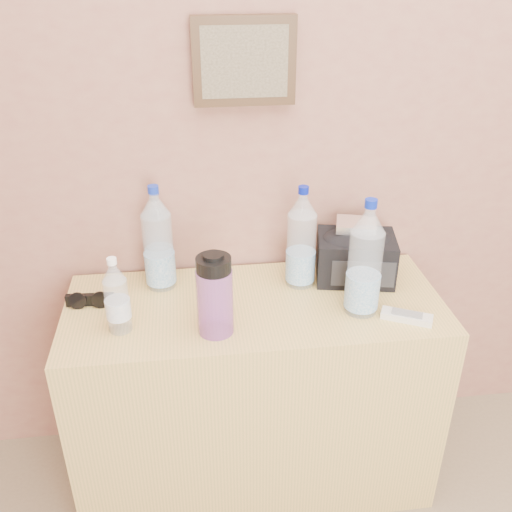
{
  "coord_description": "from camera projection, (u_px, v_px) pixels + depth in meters",
  "views": [
    {
      "loc": [
        -0.51,
        0.28,
        1.69
      ],
      "look_at": [
        -0.33,
        1.71,
        0.91
      ],
      "focal_mm": 40.0,
      "sensor_mm": 36.0,
      "label": 1
    }
  ],
  "objects": [
    {
      "name": "nalgene_bottle",
      "position": [
        215.0,
        294.0,
        1.57
      ],
      "size": [
        0.1,
        0.1,
        0.25
      ],
      "rotation": [
        0.0,
        0.0,
        -0.28
      ],
      "color": "purple",
      "rests_on": "dresser"
    },
    {
      "name": "picture_frame",
      "position": [
        244.0,
        61.0,
        1.64
      ],
      "size": [
        0.3,
        0.03,
        0.25
      ],
      "primitive_type": null,
      "color": "#382311",
      "rests_on": "room_shell"
    },
    {
      "name": "toiletry_bag",
      "position": [
        356.0,
        255.0,
        1.85
      ],
      "size": [
        0.28,
        0.22,
        0.17
      ],
      "primitive_type": null,
      "rotation": [
        0.0,
        0.0,
        -0.19
      ],
      "color": "black",
      "rests_on": "dresser"
    },
    {
      "name": "sunglasses",
      "position": [
        90.0,
        300.0,
        1.73
      ],
      "size": [
        0.15,
        0.06,
        0.04
      ],
      "primitive_type": null,
      "rotation": [
        0.0,
        0.0,
        -0.06
      ],
      "color": "black",
      "rests_on": "dresser"
    },
    {
      "name": "pet_large_b",
      "position": [
        158.0,
        240.0,
        1.82
      ],
      "size": [
        0.09,
        0.09,
        0.32
      ],
      "rotation": [
        0.0,
        0.0,
        -0.02
      ],
      "color": "silver",
      "rests_on": "dresser"
    },
    {
      "name": "pet_large_a",
      "position": [
        158.0,
        243.0,
        1.77
      ],
      "size": [
        0.09,
        0.09,
        0.34
      ],
      "rotation": [
        0.0,
        0.0,
        -0.19
      ],
      "color": "white",
      "rests_on": "dresser"
    },
    {
      "name": "dresser",
      "position": [
        255.0,
        393.0,
        1.92
      ],
      "size": [
        1.16,
        0.48,
        0.73
      ],
      "primitive_type": "cube",
      "color": "#A8884A",
      "rests_on": "ground"
    },
    {
      "name": "foil_packet",
      "position": [
        356.0,
        225.0,
        1.82
      ],
      "size": [
        0.15,
        0.13,
        0.03
      ],
      "primitive_type": "cube",
      "rotation": [
        0.0,
        0.0,
        -0.28
      ],
      "color": "silver",
      "rests_on": "toiletry_bag"
    },
    {
      "name": "pet_large_c",
      "position": [
        301.0,
        242.0,
        1.79
      ],
      "size": [
        0.09,
        0.09,
        0.34
      ],
      "rotation": [
        0.0,
        0.0,
        0.33
      ],
      "color": "#CBE3FF",
      "rests_on": "dresser"
    },
    {
      "name": "pet_small",
      "position": [
        117.0,
        299.0,
        1.58
      ],
      "size": [
        0.07,
        0.07,
        0.23
      ],
      "rotation": [
        0.0,
        0.0,
        0.35
      ],
      "color": "silver",
      "rests_on": "dresser"
    },
    {
      "name": "pet_large_d",
      "position": [
        365.0,
        264.0,
        1.64
      ],
      "size": [
        0.1,
        0.1,
        0.36
      ],
      "rotation": [
        0.0,
        0.0,
        -0.13
      ],
      "color": "silver",
      "rests_on": "dresser"
    },
    {
      "name": "ac_remote",
      "position": [
        407.0,
        317.0,
        1.67
      ],
      "size": [
        0.15,
        0.11,
        0.02
      ],
      "primitive_type": "cube",
      "rotation": [
        0.0,
        0.0,
        -0.47
      ],
      "color": "silver",
      "rests_on": "dresser"
    }
  ]
}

